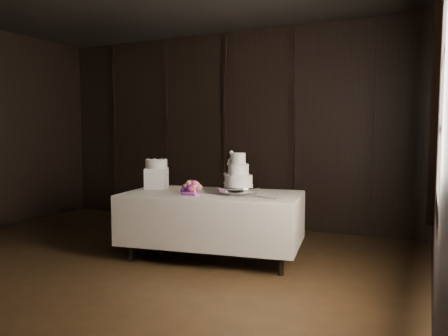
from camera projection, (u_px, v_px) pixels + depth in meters
room at (52, 126)px, 3.75m from camera, size 6.08×7.08×3.08m
window at (436, 95)px, 2.91m from camera, size 0.06×1.16×1.56m
display_table at (212, 223)px, 5.00m from camera, size 2.13×1.34×0.76m
cake_stand at (238, 190)px, 4.86m from camera, size 0.61×0.61×0.09m
wedding_cake at (236, 173)px, 4.85m from camera, size 0.35×0.31×0.37m
bouquet at (192, 188)px, 4.90m from camera, size 0.30×0.39×0.18m
box_pedestal at (157, 178)px, 5.36m from camera, size 0.34×0.34×0.25m
small_cake at (156, 164)px, 5.34m from camera, size 0.32×0.32×0.11m
cake_knife at (260, 197)px, 4.61m from camera, size 0.34×0.18×0.01m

